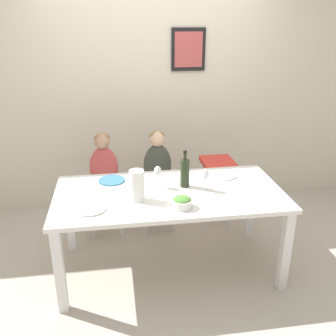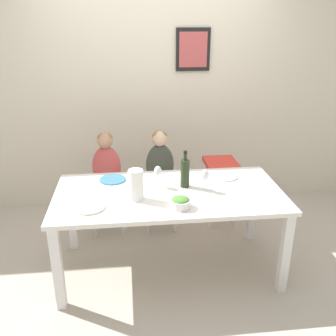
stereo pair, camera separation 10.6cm
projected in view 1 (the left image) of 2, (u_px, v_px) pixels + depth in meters
ground_plane at (169, 267)px, 3.32m from camera, size 14.00×14.00×0.00m
wall_back at (150, 87)px, 4.07m from camera, size 10.00×0.09×2.70m
dining_table at (169, 201)px, 3.07m from camera, size 1.85×0.92×0.74m
chair_far_left at (106, 195)px, 3.76m from camera, size 0.37×0.44×0.47m
chair_far_center at (158, 192)px, 3.83m from camera, size 0.37×0.44×0.47m
chair_right_highchair at (218, 174)px, 3.86m from camera, size 0.32×0.37×0.70m
person_child_left at (104, 161)px, 3.63m from camera, size 0.28×0.16×0.57m
person_child_center at (157, 159)px, 3.70m from camera, size 0.28×0.16×0.57m
wine_bottle at (185, 172)px, 3.09m from camera, size 0.08×0.08×0.32m
paper_towel_roll at (137, 185)px, 2.86m from camera, size 0.12×0.12×0.24m
wine_glass_near at (205, 175)px, 3.02m from camera, size 0.06×0.06×0.19m
wine_glass_far at (158, 172)px, 3.08m from camera, size 0.06×0.06×0.19m
salad_bowl_large at (182, 202)px, 2.78m from camera, size 0.16×0.16×0.08m
dinner_plate_front_left at (91, 209)px, 2.75m from camera, size 0.23×0.23×0.01m
dinner_plate_back_left at (112, 180)px, 3.24m from camera, size 0.23×0.23×0.01m
dinner_plate_back_right at (223, 175)px, 3.34m from camera, size 0.23×0.23×0.01m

